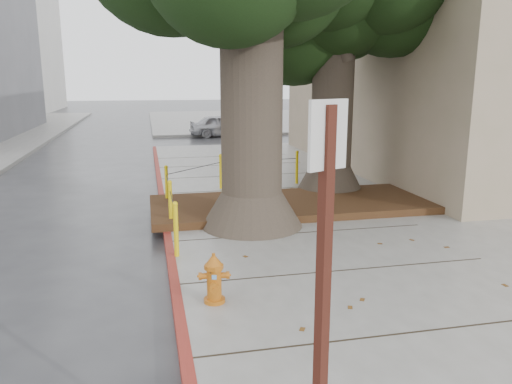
# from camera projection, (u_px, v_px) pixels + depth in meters

# --- Properties ---
(ground) EXTENTS (140.00, 140.00, 0.00)m
(ground) POSITION_uv_depth(u_px,v_px,m) (307.00, 283.00, 7.64)
(ground) COLOR #28282B
(ground) RESTS_ON ground
(sidewalk_far) EXTENTS (16.00, 20.00, 0.15)m
(sidewalk_far) POSITION_uv_depth(u_px,v_px,m) (259.00, 120.00, 37.45)
(sidewalk_far) COLOR slate
(sidewalk_far) RESTS_ON ground
(curb_red) EXTENTS (0.14, 26.00, 0.16)m
(curb_red) POSITION_uv_depth(u_px,v_px,m) (168.00, 237.00, 9.59)
(curb_red) COLOR maroon
(curb_red) RESTS_ON ground
(planter_bed) EXTENTS (6.40, 2.60, 0.16)m
(planter_bed) POSITION_uv_depth(u_px,v_px,m) (292.00, 204.00, 11.49)
(planter_bed) COLOR black
(planter_bed) RESTS_ON sidewalk_main
(building_side_white) EXTENTS (10.00, 10.00, 9.00)m
(building_side_white) POSITION_uv_depth(u_px,v_px,m) (411.00, 58.00, 34.75)
(building_side_white) COLOR silver
(building_side_white) RESTS_ON ground
(building_side_grey) EXTENTS (12.00, 14.00, 12.00)m
(building_side_grey) POSITION_uv_depth(u_px,v_px,m) (442.00, 43.00, 41.39)
(building_side_grey) COLOR slate
(building_side_grey) RESTS_ON ground
(bollard_ring) EXTENTS (3.79, 5.39, 0.95)m
(bollard_ring) POSITION_uv_depth(u_px,v_px,m) (213.00, 185.00, 11.48)
(bollard_ring) COLOR yellow
(bollard_ring) RESTS_ON sidewalk_main
(fire_hydrant) EXTENTS (0.36, 0.33, 0.68)m
(fire_hydrant) POSITION_uv_depth(u_px,v_px,m) (214.00, 279.00, 6.56)
(fire_hydrant) COLOR #BF6313
(fire_hydrant) RESTS_ON sidewalk_main
(signpost) EXTENTS (0.26, 0.13, 2.79)m
(signpost) POSITION_uv_depth(u_px,v_px,m) (322.00, 307.00, 2.95)
(signpost) COLOR #471911
(signpost) RESTS_ON sidewalk_main
(car_silver) EXTENTS (3.53, 1.50, 1.19)m
(car_silver) POSITION_uv_depth(u_px,v_px,m) (222.00, 126.00, 26.90)
(car_silver) COLOR #ACACB1
(car_silver) RESTS_ON ground
(car_red) EXTENTS (3.83, 1.35, 1.26)m
(car_red) POSITION_uv_depth(u_px,v_px,m) (377.00, 126.00, 26.32)
(car_red) COLOR maroon
(car_red) RESTS_ON ground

